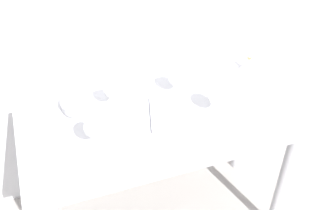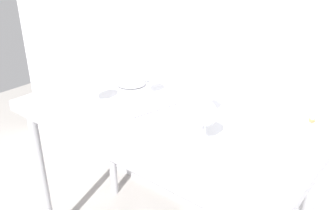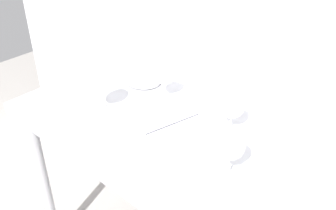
{
  "view_description": "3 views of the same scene",
  "coord_description": "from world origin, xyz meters",
  "views": [
    {
      "loc": [
        -0.46,
        -1.46,
        2.37
      ],
      "look_at": [
        0.05,
        0.03,
        0.95
      ],
      "focal_mm": 45.18,
      "sensor_mm": 36.0,
      "label": 1
    },
    {
      "loc": [
        0.94,
        -1.11,
        1.63
      ],
      "look_at": [
        0.07,
        -0.03,
        0.99
      ],
      "focal_mm": 38.52,
      "sensor_mm": 36.0,
      "label": 2
    },
    {
      "loc": [
        0.78,
        -0.91,
        1.78
      ],
      "look_at": [
        -0.07,
        0.03,
        0.99
      ],
      "focal_mm": 41.12,
      "sensor_mm": 36.0,
      "label": 3
    }
  ],
  "objects": [
    {
      "name": "tasting_sheet_upper",
      "position": [
        0.39,
        0.1,
        0.9
      ],
      "size": [
        0.2,
        0.22,
        0.0
      ],
      "primitive_type": "cube",
      "rotation": [
        0.0,
        0.0,
        -0.07
      ],
      "color": "white",
      "rests_on": "steel_counter"
    },
    {
      "name": "tasting_bowl",
      "position": [
        -0.38,
        0.21,
        0.93
      ],
      "size": [
        0.17,
        0.17,
        0.05
      ],
      "color": "#4C4C4C",
      "rests_on": "steel_counter"
    },
    {
      "name": "wine_glass_near_left",
      "position": [
        -0.34,
        -0.09,
        1.03
      ],
      "size": [
        0.09,
        0.09,
        0.18
      ],
      "color": "white",
      "rests_on": "steel_counter"
    },
    {
      "name": "decanter_funnel",
      "position": [
        0.6,
        0.21,
        0.94
      ],
      "size": [
        0.1,
        0.1,
        0.14
      ],
      "color": "#BBBBBB",
      "rests_on": "steel_counter"
    },
    {
      "name": "back_wall",
      "position": [
        0.0,
        0.49,
        1.3
      ],
      "size": [
        3.8,
        0.04,
        2.6
      ],
      "primitive_type": "cube",
      "color": "silver",
      "rests_on": "ground_plane"
    },
    {
      "name": "wine_glass_near_right",
      "position": [
        0.29,
        -0.07,
        1.03
      ],
      "size": [
        0.09,
        0.09,
        0.18
      ],
      "color": "white",
      "rests_on": "steel_counter"
    },
    {
      "name": "wine_glass_far_left",
      "position": [
        -0.2,
        0.14,
        1.03
      ],
      "size": [
        0.08,
        0.08,
        0.17
      ],
      "color": "white",
      "rests_on": "steel_counter"
    },
    {
      "name": "steel_counter",
      "position": [
        0.0,
        -0.01,
        0.79
      ],
      "size": [
        1.4,
        0.65,
        0.9
      ],
      "color": "#A5A5AA",
      "rests_on": "ground_plane"
    },
    {
      "name": "open_notebook",
      "position": [
        -0.04,
        0.03,
        0.9
      ],
      "size": [
        0.38,
        0.32,
        0.01
      ],
      "rotation": [
        0.0,
        0.0,
        -0.25
      ],
      "color": "white",
      "rests_on": "steel_counter"
    },
    {
      "name": "wine_glass_far_right",
      "position": [
        0.15,
        0.15,
        1.01
      ],
      "size": [
        0.09,
        0.09,
        0.16
      ],
      "color": "white",
      "rests_on": "steel_counter"
    }
  ]
}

